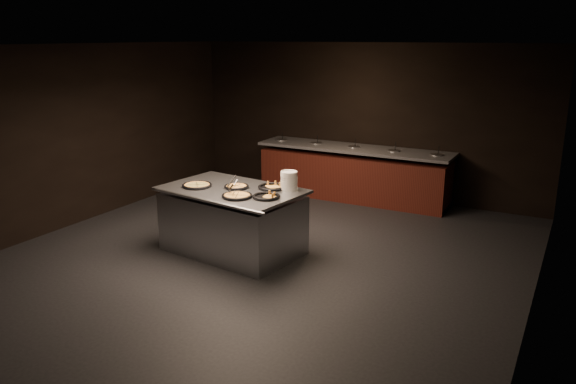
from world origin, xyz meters
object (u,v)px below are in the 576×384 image
at_px(pan_veggie_whole, 197,185).
at_px(pan_cheese_whole, 236,186).
at_px(plate_stack, 289,181).
at_px(serving_counter, 233,222).

xyz_separation_m(pan_veggie_whole, pan_cheese_whole, (0.54, 0.21, -0.00)).
bearing_deg(pan_veggie_whole, plate_stack, 20.50).
distance_m(pan_veggie_whole, pan_cheese_whole, 0.57).
relative_size(serving_counter, pan_cheese_whole, 5.97).
height_order(plate_stack, pan_veggie_whole, plate_stack).
bearing_deg(pan_cheese_whole, serving_counter, -116.14).
bearing_deg(serving_counter, plate_stack, 31.17).
distance_m(serving_counter, pan_cheese_whole, 0.52).
relative_size(plate_stack, pan_veggie_whole, 0.62).
xyz_separation_m(serving_counter, pan_veggie_whole, (-0.50, -0.14, 0.51)).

